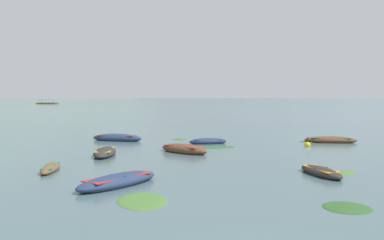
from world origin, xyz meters
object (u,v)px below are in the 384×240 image
(rowboat_5, at_px, (321,172))
(rowboat_7, at_px, (117,138))
(mooring_buoy, at_px, (307,145))
(rowboat_0, at_px, (208,141))
(rowboat_1, at_px, (331,140))
(rowboat_2, at_px, (50,168))
(ferry_0, at_px, (48,103))
(rowboat_3, at_px, (184,149))
(rowboat_4, at_px, (105,152))
(rowboat_6, at_px, (118,181))

(rowboat_5, bearing_deg, rowboat_7, 123.41)
(mooring_buoy, bearing_deg, rowboat_0, 161.40)
(rowboat_1, height_order, rowboat_2, rowboat_1)
(rowboat_5, bearing_deg, rowboat_2, 169.15)
(rowboat_1, xyz_separation_m, ferry_0, (-64.89, 178.64, 0.24))
(rowboat_3, xyz_separation_m, ferry_0, (-52.39, 183.40, 0.22))
(rowboat_0, distance_m, rowboat_7, 7.96)
(rowboat_4, relative_size, rowboat_7, 0.90)
(rowboat_1, xyz_separation_m, rowboat_6, (-16.15, -14.63, -0.01))
(rowboat_3, xyz_separation_m, rowboat_4, (-5.15, -0.70, -0.04))
(rowboat_1, bearing_deg, rowboat_3, -159.13)
(rowboat_5, bearing_deg, ferry_0, 106.88)
(rowboat_0, distance_m, rowboat_1, 10.12)
(mooring_buoy, bearing_deg, rowboat_6, -136.94)
(rowboat_5, relative_size, rowboat_7, 0.71)
(rowboat_6, bearing_deg, rowboat_7, 94.41)
(rowboat_4, height_order, mooring_buoy, mooring_buoy)
(rowboat_7, height_order, mooring_buoy, mooring_buoy)
(rowboat_4, height_order, ferry_0, ferry_0)
(rowboat_0, distance_m, ferry_0, 186.59)
(rowboat_5, bearing_deg, mooring_buoy, 71.22)
(ferry_0, bearing_deg, rowboat_1, -70.04)
(rowboat_4, bearing_deg, rowboat_0, 37.29)
(rowboat_6, bearing_deg, mooring_buoy, 43.06)
(rowboat_1, bearing_deg, rowboat_4, -162.80)
(rowboat_3, xyz_separation_m, rowboat_6, (-3.66, -9.86, -0.04))
(mooring_buoy, bearing_deg, rowboat_3, -165.03)
(ferry_0, distance_m, mooring_buoy, 191.17)
(rowboat_0, height_order, mooring_buoy, mooring_buoy)
(rowboat_4, relative_size, rowboat_5, 1.26)
(rowboat_5, distance_m, mooring_buoy, 11.77)
(ferry_0, bearing_deg, rowboat_7, -74.89)
(rowboat_6, distance_m, mooring_buoy, 18.23)
(rowboat_5, bearing_deg, rowboat_1, 63.58)
(rowboat_1, xyz_separation_m, rowboat_5, (-6.62, -13.33, -0.04))
(rowboat_0, bearing_deg, rowboat_5, -75.57)
(rowboat_7, distance_m, mooring_buoy, 15.65)
(rowboat_6, height_order, ferry_0, ferry_0)
(rowboat_7, xyz_separation_m, mooring_buoy, (14.69, -5.38, -0.14))
(ferry_0, relative_size, mooring_buoy, 13.14)
(rowboat_2, distance_m, ferry_0, 194.72)
(rowboat_0, xyz_separation_m, rowboat_3, (-2.38, -5.04, 0.05))
(rowboat_1, xyz_separation_m, rowboat_4, (-17.65, -5.46, -0.01))
(rowboat_2, bearing_deg, rowboat_4, 67.88)
(mooring_buoy, bearing_deg, rowboat_4, -167.51)
(rowboat_4, xyz_separation_m, mooring_buoy, (14.82, 3.28, -0.09))
(rowboat_2, xyz_separation_m, rowboat_7, (2.29, 14.00, 0.10))
(rowboat_2, relative_size, rowboat_3, 0.76)
(rowboat_1, distance_m, ferry_0, 190.06)
(rowboat_0, height_order, rowboat_7, rowboat_7)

